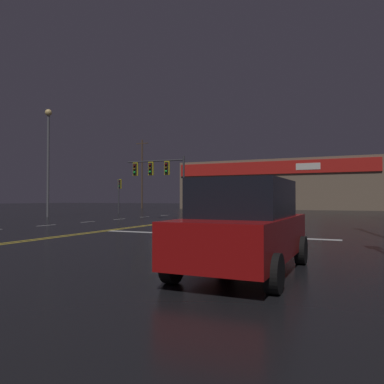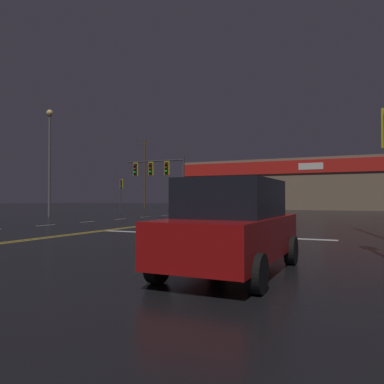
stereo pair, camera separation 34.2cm
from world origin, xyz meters
name	(u,v)px [view 1 (the left image)]	position (x,y,z in m)	size (l,w,h in m)	color
ground_plane	(172,222)	(0.00, 0.00, 0.00)	(200.00, 200.00, 0.00)	black
road_markings	(178,224)	(1.04, -1.38, 0.00)	(15.64, 60.00, 0.01)	gold
traffic_signal_median	(157,171)	(-2.40, 2.37, 3.50)	(4.70, 0.36, 4.52)	#38383D
traffic_signal_corner_northwest	(119,188)	(-11.87, 11.35, 2.63)	(0.42, 0.36, 3.58)	#38383D
streetlight_far_left	(48,148)	(-12.79, 2.33, 5.81)	(0.56, 0.56, 9.04)	#59595E
parked_car	(245,226)	(8.68, -14.14, 0.95)	(2.07, 4.32, 1.88)	#9E0F0F
building_backdrop	(278,185)	(0.00, 36.28, 3.61)	(28.62, 10.23, 7.20)	#7A6651
utility_pole_row	(265,171)	(-0.71, 30.40, 5.48)	(44.02, 0.26, 11.08)	#4C3828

